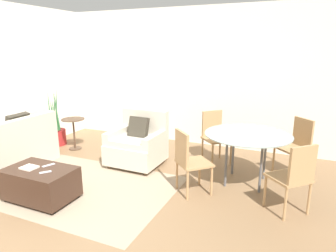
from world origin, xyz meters
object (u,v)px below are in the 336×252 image
Objects in this scene: side_table at (74,128)px; dining_chair_near_right at (294,174)px; ottoman at (41,183)px; potted_plant at (56,132)px; tv_remote_secondary at (49,165)px; dining_table at (248,139)px; armchair at (137,144)px; dining_chair_far_left at (214,133)px; dining_chair_far_right at (297,143)px; tv_remote_primary at (45,172)px; dining_chair_near_left at (188,158)px; book_stack at (29,168)px.

dining_chair_near_right is (4.05, -0.86, 0.08)m from side_table.
potted_plant is (-1.54, 1.89, 0.03)m from ottoman.
dining_table is at bearing 32.14° from tv_remote_secondary.
armchair is 5.35× the size of tv_remote_secondary.
dining_chair_far_left is 1.33m from dining_chair_far_right.
dining_chair_far_right is (2.89, 2.34, 0.08)m from tv_remote_primary.
tv_remote_primary is at bearing -160.75° from dining_chair_near_right.
tv_remote_secondary is at bearing -128.27° from dining_chair_far_left.
dining_chair_far_left reaches higher than side_table.
dining_chair_near_right is 1.00× the size of dining_chair_far_right.
armchair is 1.87m from dining_table.
dining_chair_near_left is 1.00× the size of dining_chair_far_left.
side_table is 0.50× the size of dining_table.
potted_plant reaches higher than dining_table.
dining_chair_far_right is (2.51, 0.65, 0.17)m from armchair.
armchair is 1.01× the size of dining_chair_near_right.
book_stack is at bearing -151.88° from dining_chair_near_left.
book_stack is 1.51× the size of tv_remote_primary.
dining_chair_far_right is (3.18, 2.32, 0.07)m from book_stack.
dining_chair_far_left is at bearing 52.96° from ottoman.
ottoman is 2.08m from side_table.
book_stack is 0.24m from tv_remote_secondary.
dining_chair_far_left is (3.26, 0.39, 0.25)m from potted_plant.
armchair is at bearing 77.30° from tv_remote_primary.
dining_chair_near_left is at bearing -90.00° from dining_chair_far_left.
side_table is (-1.54, 0.19, 0.08)m from armchair.
potted_plant is at bearing 172.21° from side_table.
dining_chair_far_right is (1.33, 1.33, 0.00)m from dining_chair_near_left.
side_table is 2.85m from dining_chair_near_left.
book_stack reaches higher than tv_remote_secondary.
dining_chair_near_right is (4.59, -0.94, 0.25)m from potted_plant.
ottoman is 2.87m from dining_chair_far_left.
dining_chair_near_left is (-0.67, -0.67, -0.17)m from dining_table.
tv_remote_primary reaches higher than ottoman.
tv_remote_secondary is 2.74m from dining_chair_far_left.
ottoman is 2.44m from potted_plant.
dining_table is at bearing -0.34° from armchair.
dining_chair_near_left is (3.26, -0.94, 0.25)m from potted_plant.
dining_chair_far_right reaches higher than ottoman.
tv_remote_primary is (-0.38, -1.68, 0.09)m from armchair.
tv_remote_primary is 1.86m from dining_chair_near_left.
tv_remote_secondary is (-0.14, 0.19, 0.00)m from tv_remote_primary.
dining_chair_near_right and dining_chair_far_right have the same top height.
armchair reaches higher than side_table.
tv_remote_primary is 2.20m from side_table.
tv_remote_primary is (0.30, -0.02, -0.01)m from book_stack.
dining_table is at bearing 135.00° from dining_chair_near_right.
book_stack reaches higher than tv_remote_primary.
book_stack is 0.17× the size of potted_plant.
armchair is 1.80m from book_stack.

